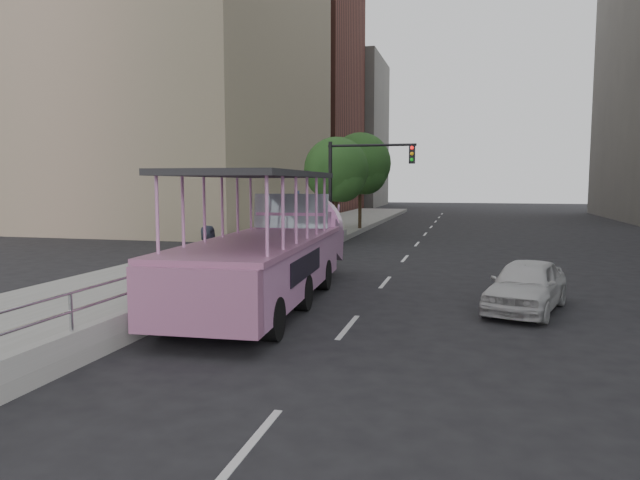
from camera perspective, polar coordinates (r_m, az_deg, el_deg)
ground at (r=15.16m, az=0.64°, el=-6.63°), size 160.00×160.00×0.00m
sidewalk at (r=26.27m, az=-6.32°, el=-1.05°), size 5.50×80.00×0.30m
kerb_wall at (r=17.89m, az=-7.56°, el=-3.20°), size 0.24×30.00×0.36m
guardrail at (r=17.80m, az=-7.59°, el=-1.09°), size 0.07×22.00×0.71m
duck_boat at (r=15.89m, az=-4.74°, el=-1.28°), size 3.22×10.78×3.53m
car at (r=15.45m, az=19.93°, el=-4.26°), size 2.62×4.14×1.31m
pedestrian_far at (r=17.17m, az=-11.14°, el=-1.39°), size 0.56×0.85×1.70m
parking_sign at (r=22.82m, az=-2.18°, el=2.17°), size 0.14×0.65×2.93m
traffic_signal at (r=27.38m, az=3.48°, el=6.27°), size 4.20×0.32×5.20m
street_tree_near at (r=31.07m, az=1.79°, el=6.81°), size 3.52×3.52×5.72m
street_tree_far at (r=36.92m, az=4.17°, el=7.39°), size 3.97×3.97×6.45m
midrise_brick at (r=66.70m, az=-4.63°, el=14.16°), size 18.00×16.00×26.00m
midrise_stone_b at (r=81.05m, az=0.52°, el=10.55°), size 16.00×14.00×20.00m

